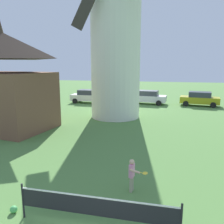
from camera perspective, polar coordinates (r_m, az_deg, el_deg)
name	(u,v)px	position (r m, az deg, el deg)	size (l,w,h in m)	color
windmill	(116,24)	(20.62, 0.86, 20.45)	(9.73, 4.86, 16.72)	silver
tennis_net	(96,207)	(7.07, -3.89, -21.85)	(4.62, 0.06, 1.10)	black
player_far	(132,173)	(8.82, 4.92, -14.55)	(0.71, 0.60, 1.23)	#9E937F
stray_ball	(14,209)	(8.55, -22.64, -20.85)	(0.23, 0.23, 0.23)	#4CB259
parked_car_cream	(88,96)	(28.47, -5.73, 3.85)	(4.09, 1.91, 1.56)	silver
parked_car_silver	(147,97)	(27.86, 8.45, 3.62)	(4.52, 2.26, 1.56)	silver
parked_car_mustard	(200,99)	(27.97, 20.37, 3.05)	(4.31, 2.32, 1.56)	#999919
chapel	(5,83)	(18.20, -24.41, 6.42)	(6.99, 5.62, 7.60)	brown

